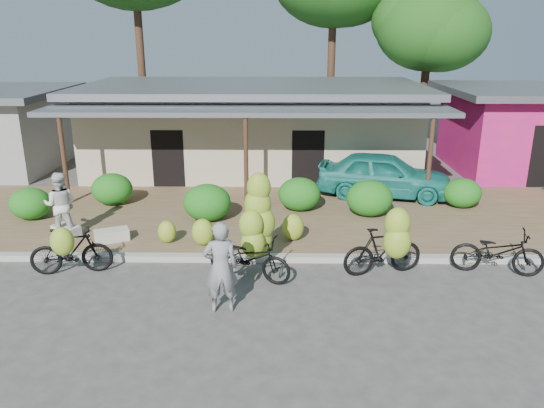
{
  "coord_description": "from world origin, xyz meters",
  "views": [
    {
      "loc": [
        1.0,
        -9.71,
        5.25
      ],
      "look_at": [
        0.84,
        2.75,
        1.2
      ],
      "focal_mm": 35.0,
      "sensor_mm": 36.0,
      "label": 1
    }
  ],
  "objects": [
    {
      "name": "shop_main",
      "position": [
        0.0,
        10.93,
        1.72
      ],
      "size": [
        13.0,
        8.5,
        3.35
      ],
      "color": "#BAA58C",
      "rests_on": "ground"
    },
    {
      "name": "hedge_4",
      "position": [
        3.65,
        5.04,
        0.65
      ],
      "size": [
        1.35,
        1.21,
        1.05
      ],
      "primitive_type": "ellipsoid",
      "color": "#1A6216",
      "rests_on": "sidewalk"
    },
    {
      "name": "vendor",
      "position": [
        -0.12,
        -0.38,
        0.93
      ],
      "size": [
        0.74,
        0.55,
        1.86
      ],
      "primitive_type": "imported",
      "rotation": [
        0.0,
        0.0,
        3.3
      ],
      "color": "gray",
      "rests_on": "ground"
    },
    {
      "name": "ground",
      "position": [
        0.0,
        0.0,
        0.0
      ],
      "size": [
        100.0,
        100.0,
        0.0
      ],
      "primitive_type": "plane",
      "color": "#454240",
      "rests_on": "ground"
    },
    {
      "name": "sidewalk",
      "position": [
        0.0,
        5.0,
        0.06
      ],
      "size": [
        60.0,
        6.0,
        0.12
      ],
      "primitive_type": "cube",
      "color": "olive",
      "rests_on": "ground"
    },
    {
      "name": "bike_right",
      "position": [
        3.39,
        1.18,
        0.73
      ],
      "size": [
        1.94,
        1.36,
        1.78
      ],
      "rotation": [
        0.0,
        0.0,
        1.81
      ],
      "color": "black",
      "rests_on": "ground"
    },
    {
      "name": "sack_near",
      "position": [
        -3.3,
        2.96,
        0.27
      ],
      "size": [
        0.94,
        0.71,
        0.3
      ],
      "primitive_type": "cube",
      "rotation": [
        0.0,
        0.0,
        0.42
      ],
      "color": "beige",
      "rests_on": "sidewalk"
    },
    {
      "name": "hedge_2",
      "position": [
        -1.03,
        4.56,
        0.65
      ],
      "size": [
        1.35,
        1.22,
        1.05
      ],
      "primitive_type": "ellipsoid",
      "color": "#1A6216",
      "rests_on": "sidewalk"
    },
    {
      "name": "bike_far_right",
      "position": [
        5.95,
        1.39,
        0.53
      ],
      "size": [
        2.11,
        1.11,
        1.05
      ],
      "rotation": [
        0.0,
        0.0,
        1.35
      ],
      "color": "black",
      "rests_on": "ground"
    },
    {
      "name": "loose_banana_b",
      "position": [
        -0.9,
        2.71,
        0.47
      ],
      "size": [
        0.56,
        0.47,
        0.69
      ],
      "primitive_type": "ellipsoid",
      "color": "#A9C631",
      "rests_on": "sidewalk"
    },
    {
      "name": "loose_banana_c",
      "position": [
        1.37,
        3.07,
        0.47
      ],
      "size": [
        0.57,
        0.48,
        0.71
      ],
      "primitive_type": "ellipsoid",
      "color": "#A9C631",
      "rests_on": "sidewalk"
    },
    {
      "name": "hedge_3",
      "position": [
        1.63,
        5.52,
        0.62
      ],
      "size": [
        1.28,
        1.15,
        1.0
      ],
      "primitive_type": "ellipsoid",
      "color": "#1A6216",
      "rests_on": "sidewalk"
    },
    {
      "name": "hedge_1",
      "position": [
        -4.17,
        6.0,
        0.61
      ],
      "size": [
        1.26,
        1.13,
        0.98
      ],
      "primitive_type": "ellipsoid",
      "color": "#1A6216",
      "rests_on": "sidewalk"
    },
    {
      "name": "hedge_0",
      "position": [
        -6.11,
        4.62,
        0.58
      ],
      "size": [
        1.17,
        1.06,
        0.91
      ],
      "primitive_type": "ellipsoid",
      "color": "#1A6216",
      "rests_on": "sidewalk"
    },
    {
      "name": "sack_far",
      "position": [
        -4.6,
        3.29,
        0.26
      ],
      "size": [
        0.84,
        0.7,
        0.28
      ],
      "primitive_type": "cube",
      "rotation": [
        0.0,
        0.0,
        -0.51
      ],
      "color": "beige",
      "rests_on": "sidewalk"
    },
    {
      "name": "bike_left",
      "position": [
        -3.67,
        1.19,
        0.6
      ],
      "size": [
        1.88,
        1.26,
        1.35
      ],
      "rotation": [
        0.0,
        0.0,
        1.74
      ],
      "color": "black",
      "rests_on": "ground"
    },
    {
      "name": "loose_banana_a",
      "position": [
        -1.84,
        2.86,
        0.41
      ],
      "size": [
        0.47,
        0.4,
        0.58
      ],
      "primitive_type": "ellipsoid",
      "color": "#A9C631",
      "rests_on": "sidewalk"
    },
    {
      "name": "teal_van",
      "position": [
        4.42,
        7.0,
        0.84
      ],
      "size": [
        4.52,
        2.57,
        1.45
      ],
      "primitive_type": "imported",
      "rotation": [
        0.0,
        0.0,
        1.36
      ],
      "color": "#1C7E73",
      "rests_on": "sidewalk"
    },
    {
      "name": "hedge_5",
      "position": [
        6.62,
        5.86,
        0.57
      ],
      "size": [
        1.15,
        1.04,
        0.9
      ],
      "primitive_type": "ellipsoid",
      "color": "#1A6216",
      "rests_on": "sidewalk"
    },
    {
      "name": "tree_near_right",
      "position": [
        7.31,
        14.61,
        5.53
      ],
      "size": [
        4.78,
        4.63,
        7.31
      ],
      "color": "#4C2E1E",
      "rests_on": "ground"
    },
    {
      "name": "bystander",
      "position": [
        -4.68,
        3.3,
        0.98
      ],
      "size": [
        0.92,
        0.76,
        1.73
      ],
      "primitive_type": "imported",
      "rotation": [
        0.0,
        0.0,
        3.27
      ],
      "color": "silver",
      "rests_on": "sidewalk"
    },
    {
      "name": "bike_center",
      "position": [
        0.44,
        1.23,
        0.85
      ],
      "size": [
        2.06,
        1.49,
        2.32
      ],
      "rotation": [
        0.0,
        0.0,
        1.19
      ],
      "color": "black",
      "rests_on": "ground"
    },
    {
      "name": "shop_pink",
      "position": [
        10.5,
        10.99,
        1.67
      ],
      "size": [
        6.0,
        6.0,
        3.25
      ],
      "color": "#D52060",
      "rests_on": "ground"
    },
    {
      "name": "curb",
      "position": [
        0.0,
        2.0,
        0.07
      ],
      "size": [
        60.0,
        0.25,
        0.15
      ],
      "primitive_type": "cube",
      "color": "#A8A399",
      "rests_on": "ground"
    }
  ]
}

